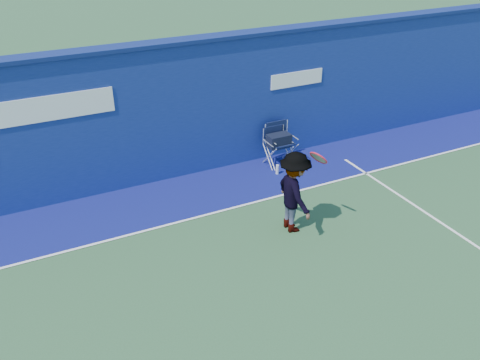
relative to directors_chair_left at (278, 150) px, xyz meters
name	(u,v)px	position (x,y,z in m)	size (l,w,h in m)	color
ground	(262,326)	(-2.89, -4.55, -0.38)	(80.00, 80.00, 0.00)	#2B512F
stadium_wall	(148,115)	(-2.89, 0.65, 1.17)	(24.00, 0.50, 3.08)	navy
out_of_bounds_strip	(170,200)	(-2.89, -0.45, -0.38)	(24.00, 1.80, 0.01)	navy
court_lines	(244,301)	(-2.89, -3.95, -0.37)	(24.00, 12.00, 0.01)	white
directors_chair_left	(278,150)	(0.00, 0.00, 0.00)	(0.54, 0.49, 0.91)	silver
directors_chair_right	(281,151)	(0.09, 0.01, -0.06)	(0.60, 0.54, 1.01)	silver
water_bottle	(277,170)	(-0.26, -0.44, -0.26)	(0.07, 0.07, 0.24)	silver
tennis_player	(294,192)	(-1.12, -2.52, 0.43)	(0.92, 1.09, 1.65)	#EA4738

